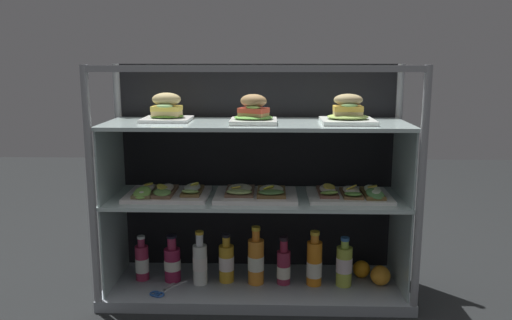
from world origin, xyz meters
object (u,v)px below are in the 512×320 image
object	(u,v)px
open_sandwich_tray_near_right_corner	(167,192)
juice_bottle_back_center	(314,263)
plated_roll_sandwich_near_right_corner	(348,114)
kitchen_scissors	(161,292)
plated_roll_sandwich_far_right	(254,113)
orange_fruit_beside_bottles	(361,269)
orange_fruit_near_left_post	(380,275)
juice_bottle_back_left	(172,263)
juice_bottle_front_right_end	(200,262)
juice_bottle_front_left_end	(256,260)
juice_bottle_front_fourth	(344,265)
juice_bottle_front_second	(226,262)
juice_bottle_tucked_behind	(142,262)
open_sandwich_tray_far_left	(350,194)
open_sandwich_tray_near_left_corner	(255,193)
juice_bottle_back_right	(284,266)
plated_roll_sandwich_center	(167,110)

from	to	relation	value
open_sandwich_tray_near_right_corner	juice_bottle_back_center	world-z (taller)	open_sandwich_tray_near_right_corner
plated_roll_sandwich_near_right_corner	kitchen_scissors	bearing A→B (deg)	-173.18
juice_bottle_back_center	plated_roll_sandwich_far_right	bearing A→B (deg)	-174.39
orange_fruit_beside_bottles	orange_fruit_near_left_post	xyz separation A→B (m)	(0.07, -0.07, 0.00)
plated_roll_sandwich_far_right	juice_bottle_back_left	distance (m)	0.73
juice_bottle_front_right_end	juice_bottle_front_left_end	xyz separation A→B (m)	(0.23, 0.01, 0.01)
orange_fruit_near_left_post	kitchen_scissors	xyz separation A→B (m)	(-0.90, -0.10, -0.04)
juice_bottle_front_left_end	juice_bottle_front_fourth	world-z (taller)	juice_bottle_front_left_end
juice_bottle_front_left_end	juice_bottle_front_second	bearing A→B (deg)	172.78
juice_bottle_tucked_behind	orange_fruit_near_left_post	world-z (taller)	juice_bottle_tucked_behind
open_sandwich_tray_far_left	juice_bottle_tucked_behind	distance (m)	0.92
juice_bottle_tucked_behind	juice_bottle_back_center	bearing A→B (deg)	-2.22
juice_bottle_tucked_behind	juice_bottle_front_right_end	xyz separation A→B (m)	(0.25, -0.04, 0.02)
juice_bottle_back_center	open_sandwich_tray_near_left_corner	bearing A→B (deg)	-179.66
juice_bottle_back_right	orange_fruit_beside_bottles	distance (m)	0.35
juice_bottle_back_center	kitchen_scissors	distance (m)	0.64
open_sandwich_tray_near_right_corner	orange_fruit_near_left_post	size ratio (longest dim) A/B	4.01
juice_bottle_tucked_behind	juice_bottle_front_left_end	world-z (taller)	juice_bottle_front_left_end
juice_bottle_tucked_behind	orange_fruit_beside_bottles	distance (m)	0.94
plated_roll_sandwich_far_right	juice_bottle_front_right_end	distance (m)	0.67
juice_bottle_front_second	juice_bottle_front_left_end	distance (m)	0.13
open_sandwich_tray_near_left_corner	juice_bottle_tucked_behind	size ratio (longest dim) A/B	1.71
juice_bottle_tucked_behind	open_sandwich_tray_far_left	bearing A→B (deg)	-1.65
juice_bottle_front_left_end	juice_bottle_front_right_end	bearing A→B (deg)	-176.97
juice_bottle_front_right_end	plated_roll_sandwich_center	bearing A→B (deg)	155.53
juice_bottle_front_left_end	orange_fruit_near_left_post	world-z (taller)	juice_bottle_front_left_end
open_sandwich_tray_near_left_corner	plated_roll_sandwich_center	bearing A→B (deg)	171.51
open_sandwich_tray_near_left_corner	orange_fruit_beside_bottles	bearing A→B (deg)	9.84
juice_bottle_front_second	open_sandwich_tray_far_left	bearing A→B (deg)	-2.04
juice_bottle_back_right	orange_fruit_near_left_post	world-z (taller)	juice_bottle_back_right
orange_fruit_beside_bottles	open_sandwich_tray_near_left_corner	bearing A→B (deg)	-170.16
plated_roll_sandwich_near_right_corner	juice_bottle_front_fourth	xyz separation A→B (m)	(0.01, 0.01, -0.63)
plated_roll_sandwich_center	open_sandwich_tray_near_left_corner	xyz separation A→B (m)	(0.36, -0.05, -0.33)
plated_roll_sandwich_far_right	juice_bottle_front_right_end	bearing A→B (deg)	175.48
orange_fruit_beside_bottles	open_sandwich_tray_far_left	bearing A→B (deg)	-133.86
open_sandwich_tray_near_right_corner	open_sandwich_tray_near_left_corner	xyz separation A→B (m)	(0.36, 0.00, -0.00)
plated_roll_sandwich_far_right	juice_bottle_back_center	size ratio (longest dim) A/B	0.78
juice_bottle_tucked_behind	juice_bottle_front_fourth	world-z (taller)	juice_bottle_front_fourth
plated_roll_sandwich_far_right	plated_roll_sandwich_near_right_corner	bearing A→B (deg)	2.33
juice_bottle_front_second	juice_bottle_front_left_end	bearing A→B (deg)	-7.22
open_sandwich_tray_near_left_corner	juice_bottle_tucked_behind	xyz separation A→B (m)	(-0.48, 0.03, -0.31)
open_sandwich_tray_near_right_corner	juice_bottle_front_left_end	world-z (taller)	open_sandwich_tray_near_right_corner
open_sandwich_tray_near_right_corner	juice_bottle_tucked_behind	bearing A→B (deg)	165.52
juice_bottle_front_fourth	orange_fruit_near_left_post	world-z (taller)	juice_bottle_front_fourth
orange_fruit_near_left_post	juice_bottle_tucked_behind	bearing A→B (deg)	178.60
open_sandwich_tray_near_right_corner	orange_fruit_beside_bottles	world-z (taller)	open_sandwich_tray_near_right_corner
juice_bottle_tucked_behind	juice_bottle_front_fourth	distance (m)	0.85
juice_bottle_back_left	juice_bottle_front_fourth	bearing A→B (deg)	-1.87
open_sandwich_tray_far_left	juice_bottle_front_left_end	bearing A→B (deg)	179.68
juice_bottle_front_second	juice_bottle_back_center	distance (m)	0.37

